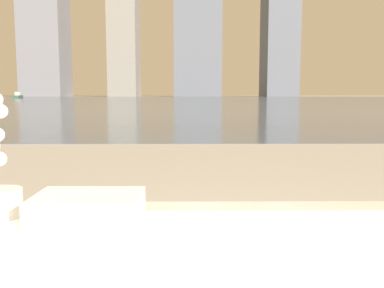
# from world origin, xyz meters

# --- Properties ---
(towel_stack) EXTENTS (0.30, 0.22, 0.08)m
(towel_stack) POSITION_xyz_m (-0.27, 0.81, 0.56)
(towel_stack) COLOR silver
(towel_stack) RESTS_ON bathtub
(harbor_water) EXTENTS (180.00, 110.00, 0.01)m
(harbor_water) POSITION_xyz_m (0.00, 62.00, 0.01)
(harbor_water) COLOR slate
(harbor_water) RESTS_ON ground_plane
(harbor_boat_1) EXTENTS (1.32, 3.01, 1.09)m
(harbor_boat_1) POSITION_xyz_m (-29.92, 75.07, 0.40)
(harbor_boat_1) COLOR #335647
(harbor_boat_1) RESTS_ON harbor_water
(skyline_tower_0) EXTENTS (11.00, 12.44, 38.35)m
(skyline_tower_0) POSITION_xyz_m (-38.92, 118.00, 19.18)
(skyline_tower_0) COLOR slate
(skyline_tower_0) RESTS_ON ground_plane
(skyline_tower_1) EXTENTS (7.43, 12.93, 37.65)m
(skyline_tower_1) POSITION_xyz_m (-17.44, 118.00, 18.83)
(skyline_tower_1) COLOR gray
(skyline_tower_1) RESTS_ON ground_plane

